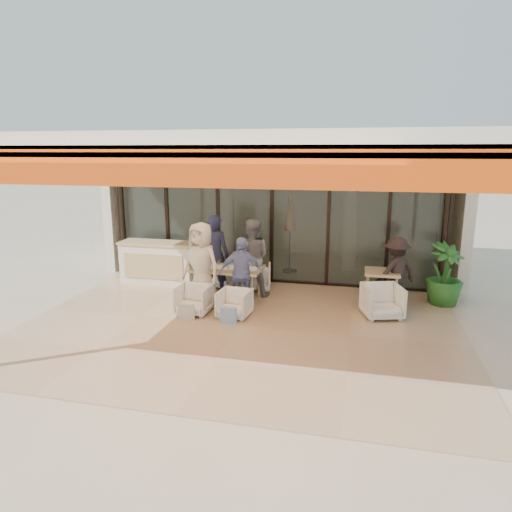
# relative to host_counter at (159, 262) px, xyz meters

# --- Properties ---
(ground) EXTENTS (70.00, 70.00, 0.00)m
(ground) POSITION_rel_host_counter_xyz_m (2.66, -2.30, -0.53)
(ground) COLOR #C6B293
(ground) RESTS_ON ground
(terrace_floor) EXTENTS (8.00, 6.00, 0.01)m
(terrace_floor) POSITION_rel_host_counter_xyz_m (2.66, -2.30, -0.53)
(terrace_floor) COLOR tan
(terrace_floor) RESTS_ON ground
(terrace_structure) EXTENTS (8.00, 6.00, 3.40)m
(terrace_structure) POSITION_rel_host_counter_xyz_m (2.66, -2.56, 2.72)
(terrace_structure) COLOR silver
(terrace_structure) RESTS_ON ground
(glass_storefront) EXTENTS (8.08, 0.10, 3.20)m
(glass_storefront) POSITION_rel_host_counter_xyz_m (2.66, 0.70, 1.07)
(glass_storefront) COLOR #9EADA3
(glass_storefront) RESTS_ON ground
(interior_block) EXTENTS (9.05, 3.62, 3.52)m
(interior_block) POSITION_rel_host_counter_xyz_m (2.67, 3.02, 1.70)
(interior_block) COLOR silver
(interior_block) RESTS_ON ground
(host_counter) EXTENTS (1.85, 0.65, 1.04)m
(host_counter) POSITION_rel_host_counter_xyz_m (0.00, 0.00, 0.00)
(host_counter) COLOR silver
(host_counter) RESTS_ON ground
(dining_table) EXTENTS (1.50, 0.90, 0.93)m
(dining_table) POSITION_rel_host_counter_xyz_m (2.01, -0.88, 0.15)
(dining_table) COLOR tan
(dining_table) RESTS_ON ground
(chair_far_left) EXTENTS (0.75, 0.72, 0.64)m
(chair_far_left) POSITION_rel_host_counter_xyz_m (1.59, 0.07, -0.21)
(chair_far_left) COLOR white
(chair_far_left) RESTS_ON ground
(chair_far_right) EXTENTS (0.76, 0.73, 0.67)m
(chair_far_right) POSITION_rel_host_counter_xyz_m (2.43, 0.07, -0.19)
(chair_far_right) COLOR white
(chair_far_right) RESTS_ON ground
(chair_near_left) EXTENTS (0.64, 0.60, 0.65)m
(chair_near_left) POSITION_rel_host_counter_xyz_m (1.59, -1.83, -0.21)
(chair_near_left) COLOR white
(chair_near_left) RESTS_ON ground
(chair_near_right) EXTENTS (0.64, 0.61, 0.61)m
(chair_near_right) POSITION_rel_host_counter_xyz_m (2.43, -1.83, -0.23)
(chair_near_right) COLOR white
(chair_near_right) RESTS_ON ground
(diner_navy) EXTENTS (0.69, 0.48, 1.81)m
(diner_navy) POSITION_rel_host_counter_xyz_m (1.59, -0.43, 0.37)
(diner_navy) COLOR #181C34
(diner_navy) RESTS_ON ground
(diner_grey) EXTENTS (0.94, 0.79, 1.75)m
(diner_grey) POSITION_rel_host_counter_xyz_m (2.43, -0.43, 0.34)
(diner_grey) COLOR slate
(diner_grey) RESTS_ON ground
(diner_cream) EXTENTS (1.00, 0.81, 1.77)m
(diner_cream) POSITION_rel_host_counter_xyz_m (1.59, -1.33, 0.36)
(diner_cream) COLOR beige
(diner_cream) RESTS_ON ground
(diner_periwinkle) EXTENTS (0.95, 0.56, 1.51)m
(diner_periwinkle) POSITION_rel_host_counter_xyz_m (2.43, -1.33, 0.22)
(diner_periwinkle) COLOR #6B81B2
(diner_periwinkle) RESTS_ON ground
(tote_bag_cream) EXTENTS (0.30, 0.10, 0.34)m
(tote_bag_cream) POSITION_rel_host_counter_xyz_m (1.59, -2.23, -0.36)
(tote_bag_cream) COLOR silver
(tote_bag_cream) RESTS_ON ground
(tote_bag_blue) EXTENTS (0.30, 0.10, 0.34)m
(tote_bag_blue) POSITION_rel_host_counter_xyz_m (2.43, -2.23, -0.36)
(tote_bag_blue) COLOR #99BFD8
(tote_bag_blue) RESTS_ON ground
(side_table) EXTENTS (0.70, 0.70, 0.74)m
(side_table) POSITION_rel_host_counter_xyz_m (5.24, -0.44, 0.11)
(side_table) COLOR tan
(side_table) RESTS_ON ground
(side_chair) EXTENTS (0.87, 0.84, 0.73)m
(side_chair) POSITION_rel_host_counter_xyz_m (5.24, -1.19, -0.17)
(side_chair) COLOR white
(side_chair) RESTS_ON ground
(standing_woman) EXTENTS (1.09, 0.98, 1.47)m
(standing_woman) POSITION_rel_host_counter_xyz_m (5.51, -0.43, 0.20)
(standing_woman) COLOR black
(standing_woman) RESTS_ON ground
(potted_palm) EXTENTS (1.05, 1.05, 1.33)m
(potted_palm) POSITION_rel_host_counter_xyz_m (6.51, -0.12, 0.13)
(potted_palm) COLOR #1E5919
(potted_palm) RESTS_ON ground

